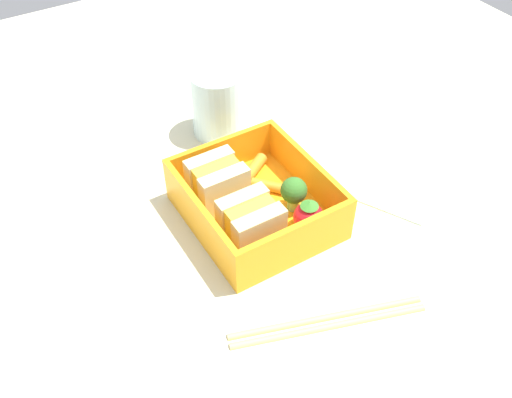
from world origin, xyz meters
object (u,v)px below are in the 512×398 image
Objects in this scene: carrot_stick_far_left at (253,169)px; chopstick_pair at (328,320)px; folded_napkin at (393,180)px; strawberry_far_left at (308,216)px; carrot_stick_left at (269,186)px; sandwich_left at (251,223)px; broccoli_floret at (294,192)px; sandwich_center_left at (217,183)px; drinking_glass at (218,103)px.

chopstick_pair is (-19.76, 4.05, -1.51)cm from carrot_stick_far_left.
chopstick_pair is 21.07cm from folded_napkin.
folded_napkin is at bearing -121.45° from carrot_stick_far_left.
carrot_stick_left is (6.84, 0.38, -1.10)cm from strawberry_far_left.
sandwich_left is at bearing 134.03° from carrot_stick_left.
strawberry_far_left is at bearing 174.84° from broccoli_floret.
strawberry_far_left is 11.00cm from chopstick_pair.
sandwich_center_left is 1.34× the size of broccoli_floret.
carrot_stick_left is 14.65cm from folded_napkin.
sandwich_center_left is at bearing 151.09° from drinking_glass.
sandwich_center_left is at bearing 4.14° from chopstick_pair.
carrot_stick_far_left is (3.20, 0.05, 0.08)cm from carrot_stick_left.
broccoli_floret reaches higher than carrot_stick_far_left.
sandwich_center_left is 8.07cm from broccoli_floret.
carrot_stick_left is (5.24, -5.42, -1.83)cm from sandwich_left.
strawberry_far_left is 3.22cm from broccoli_floret.
sandwich_left is 19.85cm from drinking_glass.
sandwich_left is at bearing 160.67° from drinking_glass.
carrot_stick_left is 13.74cm from drinking_glass.
folded_napkin is at bearing -57.26° from chopstick_pair.
strawberry_far_left is at bearing -177.50° from carrot_stick_far_left.
carrot_stick_far_left is at bearing -32.43° from sandwich_left.
carrot_stick_far_left is (10.04, 0.44, -1.02)cm from strawberry_far_left.
sandwich_center_left is 1.44× the size of strawberry_far_left.
sandwich_left is 1.38× the size of carrot_stick_left.
sandwich_left is 6.06cm from strawberry_far_left.
broccoli_floret reaches higher than folded_napkin.
sandwich_center_left is 0.64× the size of drinking_glass.
sandwich_left is at bearing 147.57° from carrot_stick_far_left.
carrot_stick_far_left reaches higher than folded_napkin.
strawberry_far_left is at bearing -105.39° from sandwich_left.
sandwich_left is 0.30× the size of chopstick_pair.
carrot_stick_far_left reaches higher than carrot_stick_left.
sandwich_center_left is 10.26cm from strawberry_far_left.
folded_napkin is at bearing -109.53° from sandwich_center_left.
carrot_stick_left is at bearing -13.92° from chopstick_pair.
strawberry_far_left is 0.93× the size of broccoli_floret.
strawberry_far_left reaches higher than folded_napkin.
drinking_glass is at bearing -19.33° from sandwich_left.
sandwich_left is at bearing 74.61° from strawberry_far_left.
strawberry_far_left is at bearing -145.46° from sandwich_center_left.
strawberry_far_left is at bearing 97.22° from folded_napkin.
sandwich_left is at bearing 180.00° from sandwich_center_left.
sandwich_left is 0.64× the size of drinking_glass.
broccoli_floret reaches higher than chopstick_pair.
chopstick_pair is at bearing 170.08° from drinking_glass.
sandwich_center_left is at bearing 48.92° from broccoli_floret.
folded_napkin is (-1.45, -12.96, -3.41)cm from broccoli_floret.
folded_napkin is at bearing -110.75° from carrot_stick_left.
strawberry_far_left reaches higher than chopstick_pair.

